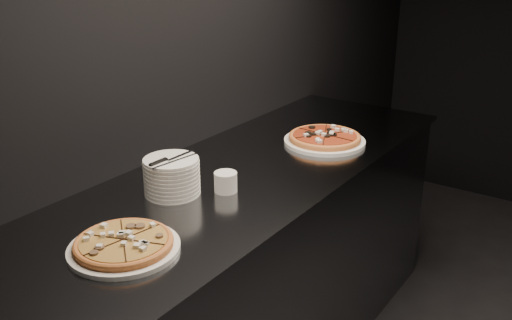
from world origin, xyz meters
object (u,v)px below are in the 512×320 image
Objects in this scene: plate_stack at (172,176)px; pizza_tomato at (325,138)px; cutlery at (169,160)px; pizza_mushroom at (124,245)px; counter at (237,280)px; ramekin at (226,181)px.

pizza_tomato is at bearing 76.36° from plate_stack.
cutlery is at bearing -102.86° from pizza_tomato.
pizza_mushroom is 1.04× the size of pizza_tomato.
pizza_mushroom is 1.15m from pizza_tomato.
pizza_tomato is 0.80m from plate_stack.
counter is at bearing 69.91° from plate_stack.
counter is 0.79m from pizza_mushroom.
counter is 0.59m from plate_stack.
pizza_tomato is 1.84× the size of plate_stack.
cutlery reaches higher than plate_stack.
cutlery is 0.22m from ramekin.
ramekin is (-0.01, 0.50, 0.02)m from pizza_mushroom.
cutlery reaches higher than counter.
plate_stack is (-0.09, -0.25, 0.52)m from counter.
pizza_mushroom is at bearing -91.51° from pizza_tomato.
ramekin is at bearing 46.56° from cutlery.
ramekin is at bearing 91.56° from pizza_mushroom.
ramekin reaches higher than pizza_mushroom.
counter is 12.54× the size of plate_stack.
pizza_tomato is 0.66m from ramekin.
plate_stack reaches higher than ramekin.
pizza_tomato is at bearing 86.16° from ramekin.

